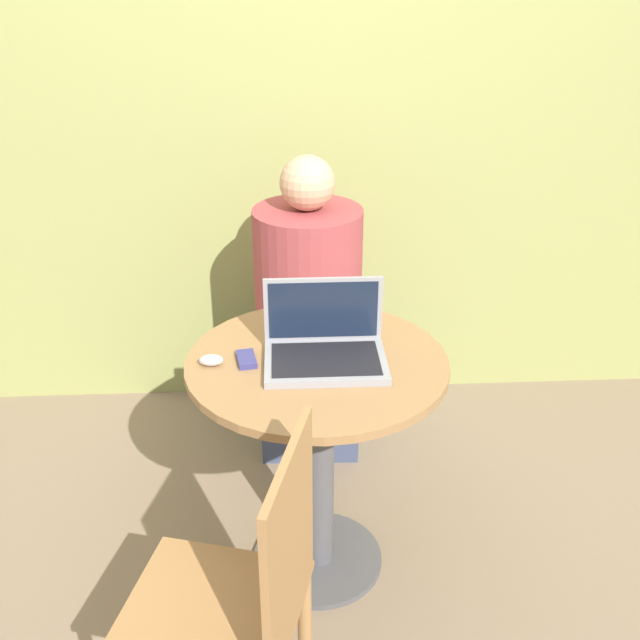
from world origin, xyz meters
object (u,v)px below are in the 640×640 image
(cell_phone, at_px, (246,360))
(chair_empty, at_px, (240,608))
(laptop, at_px, (325,346))
(person_seated, at_px, (309,329))

(cell_phone, bearing_deg, chair_empty, -90.67)
(laptop, xyz_separation_m, cell_phone, (-0.22, -0.01, -0.04))
(chair_empty, bearing_deg, laptop, 69.46)
(chair_empty, height_order, person_seated, person_seated)
(laptop, xyz_separation_m, person_seated, (-0.02, 0.71, -0.32))
(cell_phone, xyz_separation_m, chair_empty, (-0.01, -0.60, -0.30))
(person_seated, bearing_deg, chair_empty, -99.09)
(cell_phone, distance_m, person_seated, 0.80)
(chair_empty, xyz_separation_m, person_seated, (0.21, 1.32, 0.02))
(laptop, distance_m, chair_empty, 0.73)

